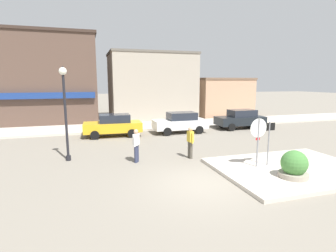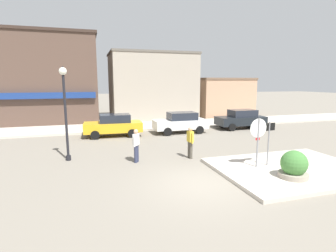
{
  "view_description": "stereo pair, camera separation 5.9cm",
  "coord_description": "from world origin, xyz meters",
  "px_view_note": "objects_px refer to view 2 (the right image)",
  "views": [
    {
      "loc": [
        -4.03,
        -8.6,
        3.81
      ],
      "look_at": [
        0.03,
        4.5,
        1.5
      ],
      "focal_mm": 28.0,
      "sensor_mm": 36.0,
      "label": 1
    },
    {
      "loc": [
        -3.97,
        -8.62,
        3.81
      ],
      "look_at": [
        0.03,
        4.5,
        1.5
      ],
      "focal_mm": 28.0,
      "sensor_mm": 36.0,
      "label": 2
    }
  ],
  "objects_px": {
    "pedestrian_crossing_far": "(136,145)",
    "parked_car_third": "(241,119)",
    "pedestrian_crossing_near": "(190,141)",
    "lamp_post": "(65,100)",
    "parked_car_second": "(181,122)",
    "stop_sign": "(258,136)",
    "one_way_sign": "(269,139)",
    "parked_car_nearest": "(114,125)",
    "planter": "(294,167)"
  },
  "relations": [
    {
      "from": "parked_car_nearest",
      "to": "parked_car_second",
      "type": "distance_m",
      "value": 4.98
    },
    {
      "from": "pedestrian_crossing_far",
      "to": "parked_car_third",
      "type": "bearing_deg",
      "value": 33.75
    },
    {
      "from": "parked_car_nearest",
      "to": "parked_car_third",
      "type": "height_order",
      "value": "same"
    },
    {
      "from": "parked_car_second",
      "to": "pedestrian_crossing_near",
      "type": "bearing_deg",
      "value": -105.62
    },
    {
      "from": "parked_car_third",
      "to": "lamp_post",
      "type": "bearing_deg",
      "value": -157.72
    },
    {
      "from": "pedestrian_crossing_near",
      "to": "parked_car_third",
      "type": "bearing_deg",
      "value": 43.17
    },
    {
      "from": "stop_sign",
      "to": "pedestrian_crossing_far",
      "type": "height_order",
      "value": "stop_sign"
    },
    {
      "from": "parked_car_third",
      "to": "parked_car_second",
      "type": "bearing_deg",
      "value": -177.21
    },
    {
      "from": "stop_sign",
      "to": "lamp_post",
      "type": "height_order",
      "value": "lamp_post"
    },
    {
      "from": "planter",
      "to": "stop_sign",
      "type": "bearing_deg",
      "value": 109.48
    },
    {
      "from": "lamp_post",
      "to": "stop_sign",
      "type": "bearing_deg",
      "value": -26.2
    },
    {
      "from": "planter",
      "to": "parked_car_nearest",
      "type": "distance_m",
      "value": 12.24
    },
    {
      "from": "parked_car_second",
      "to": "pedestrian_crossing_far",
      "type": "distance_m",
      "value": 7.81
    },
    {
      "from": "parked_car_nearest",
      "to": "pedestrian_crossing_far",
      "type": "relative_size",
      "value": 2.53
    },
    {
      "from": "stop_sign",
      "to": "parked_car_third",
      "type": "relative_size",
      "value": 0.57
    },
    {
      "from": "one_way_sign",
      "to": "planter",
      "type": "distance_m",
      "value": 1.79
    },
    {
      "from": "stop_sign",
      "to": "planter",
      "type": "height_order",
      "value": "stop_sign"
    },
    {
      "from": "one_way_sign",
      "to": "parked_car_third",
      "type": "height_order",
      "value": "one_way_sign"
    },
    {
      "from": "pedestrian_crossing_near",
      "to": "pedestrian_crossing_far",
      "type": "xyz_separation_m",
      "value": [
        -2.71,
        0.13,
        0.0
      ]
    },
    {
      "from": "pedestrian_crossing_near",
      "to": "parked_car_second",
      "type": "bearing_deg",
      "value": 74.38
    },
    {
      "from": "stop_sign",
      "to": "parked_car_nearest",
      "type": "xyz_separation_m",
      "value": [
        -5.27,
        9.21,
        -0.71
      ]
    },
    {
      "from": "planter",
      "to": "parked_car_nearest",
      "type": "relative_size",
      "value": 0.3
    },
    {
      "from": "parked_car_second",
      "to": "stop_sign",
      "type": "bearing_deg",
      "value": -88.14
    },
    {
      "from": "planter",
      "to": "parked_car_second",
      "type": "relative_size",
      "value": 0.31
    },
    {
      "from": "lamp_post",
      "to": "parked_car_second",
      "type": "xyz_separation_m",
      "value": [
        7.68,
        5.09,
        -2.15
      ]
    },
    {
      "from": "pedestrian_crossing_far",
      "to": "stop_sign",
      "type": "bearing_deg",
      "value": -28.84
    },
    {
      "from": "planter",
      "to": "parked_car_nearest",
      "type": "height_order",
      "value": "parked_car_nearest"
    },
    {
      "from": "pedestrian_crossing_near",
      "to": "pedestrian_crossing_far",
      "type": "height_order",
      "value": "same"
    },
    {
      "from": "stop_sign",
      "to": "one_way_sign",
      "type": "bearing_deg",
      "value": 5.46
    },
    {
      "from": "pedestrian_crossing_near",
      "to": "planter",
      "type": "bearing_deg",
      "value": -56.96
    },
    {
      "from": "parked_car_second",
      "to": "pedestrian_crossing_far",
      "type": "xyz_separation_m",
      "value": [
        -4.53,
        -6.36,
        0.06
      ]
    },
    {
      "from": "parked_car_second",
      "to": "parked_car_third",
      "type": "height_order",
      "value": "same"
    },
    {
      "from": "parked_car_third",
      "to": "pedestrian_crossing_far",
      "type": "xyz_separation_m",
      "value": [
        -9.91,
        -6.62,
        0.06
      ]
    },
    {
      "from": "parked_car_nearest",
      "to": "pedestrian_crossing_far",
      "type": "height_order",
      "value": "pedestrian_crossing_far"
    },
    {
      "from": "stop_sign",
      "to": "pedestrian_crossing_near",
      "type": "distance_m",
      "value": 3.35
    },
    {
      "from": "parked_car_third",
      "to": "pedestrian_crossing_near",
      "type": "distance_m",
      "value": 9.86
    },
    {
      "from": "pedestrian_crossing_far",
      "to": "parked_car_second",
      "type": "bearing_deg",
      "value": 54.55
    },
    {
      "from": "stop_sign",
      "to": "parked_car_third",
      "type": "xyz_separation_m",
      "value": [
        5.09,
        9.28,
        -0.71
      ]
    },
    {
      "from": "stop_sign",
      "to": "planter",
      "type": "xyz_separation_m",
      "value": [
        0.55,
        -1.56,
        -0.96
      ]
    },
    {
      "from": "one_way_sign",
      "to": "lamp_post",
      "type": "height_order",
      "value": "lamp_post"
    },
    {
      "from": "stop_sign",
      "to": "parked_car_second",
      "type": "height_order",
      "value": "stop_sign"
    },
    {
      "from": "lamp_post",
      "to": "parked_car_third",
      "type": "bearing_deg",
      "value": 22.28
    },
    {
      "from": "stop_sign",
      "to": "planter",
      "type": "bearing_deg",
      "value": -70.52
    },
    {
      "from": "one_way_sign",
      "to": "planter",
      "type": "height_order",
      "value": "one_way_sign"
    },
    {
      "from": "pedestrian_crossing_near",
      "to": "pedestrian_crossing_far",
      "type": "distance_m",
      "value": 2.72
    },
    {
      "from": "lamp_post",
      "to": "parked_car_third",
      "type": "xyz_separation_m",
      "value": [
        13.06,
        5.35,
        -2.15
      ]
    },
    {
      "from": "lamp_post",
      "to": "parked_car_second",
      "type": "bearing_deg",
      "value": 33.53
    },
    {
      "from": "stop_sign",
      "to": "parked_car_second",
      "type": "bearing_deg",
      "value": 91.86
    },
    {
      "from": "lamp_post",
      "to": "one_way_sign",
      "type": "bearing_deg",
      "value": -24.27
    },
    {
      "from": "parked_car_third",
      "to": "pedestrian_crossing_far",
      "type": "height_order",
      "value": "pedestrian_crossing_far"
    }
  ]
}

